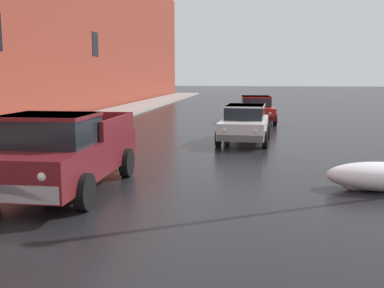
% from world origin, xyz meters
% --- Properties ---
extents(left_sidewalk_slab, '(3.05, 80.00, 0.15)m').
position_xyz_m(left_sidewalk_slab, '(-6.92, 18.00, 0.07)').
color(left_sidewalk_slab, gray).
rests_on(left_sidewalk_slab, ground).
extents(snow_bank_along_left_kerb, '(2.34, 1.02, 0.64)m').
position_xyz_m(snow_bank_along_left_kerb, '(5.04, 8.95, 0.31)').
color(snow_bank_along_left_kerb, white).
rests_on(snow_bank_along_left_kerb, ground).
extents(pickup_truck_maroon_approaching_near_lane, '(2.28, 4.92, 1.76)m').
position_xyz_m(pickup_truck_maroon_approaching_near_lane, '(-1.89, 7.91, 0.88)').
color(pickup_truck_maroon_approaching_near_lane, maroon).
rests_on(pickup_truck_maroon_approaching_near_lane, ground).
extents(sedan_white_parked_kerbside_close, '(2.01, 4.01, 1.42)m').
position_xyz_m(sedan_white_parked_kerbside_close, '(1.87, 15.80, 0.75)').
color(sedan_white_parked_kerbside_close, silver).
rests_on(sedan_white_parked_kerbside_close, ground).
extents(sedan_red_parked_kerbside_mid, '(2.16, 4.12, 1.42)m').
position_xyz_m(sedan_red_parked_kerbside_mid, '(2.24, 22.90, 0.75)').
color(sedan_red_parked_kerbside_mid, red).
rests_on(sedan_red_parked_kerbside_mid, ground).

